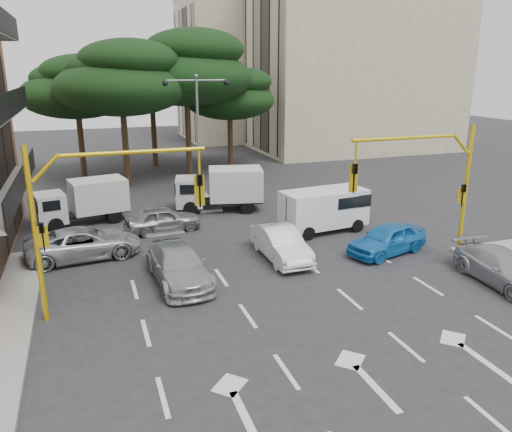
{
  "coord_description": "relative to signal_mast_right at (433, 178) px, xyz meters",
  "views": [
    {
      "loc": [
        -6.84,
        -14.86,
        8.29
      ],
      "look_at": [
        0.5,
        6.34,
        1.6
      ],
      "focal_mm": 35.0,
      "sensor_mm": 36.0,
      "label": 1
    }
  ],
  "objects": [
    {
      "name": "box_truck_b",
      "position": [
        -6.17,
        11.32,
        -2.6
      ],
      "size": [
        5.56,
        3.3,
        2.56
      ],
      "primitive_type": null,
      "rotation": [
        0.0,
        0.0,
        1.34
      ],
      "color": "silver",
      "rests_on": "ground"
    },
    {
      "name": "pine_right",
      "position": [
        -1.75,
        23.96,
        2.33
      ],
      "size": [
        7.49,
        7.49,
        8.37
      ],
      "color": "#382616",
      "rests_on": "ground"
    },
    {
      "name": "apartment_beige_near",
      "position": [
        13.15,
        30.01,
        5.47
      ],
      "size": [
        20.2,
        12.15,
        18.7
      ],
      "color": "tan",
      "rests_on": "ground"
    },
    {
      "name": "street_lamp_center",
      "position": [
        -6.8,
        14.01,
        1.54
      ],
      "size": [
        4.16,
        0.36,
        7.77
      ],
      "color": "slate",
      "rests_on": "median_strip"
    },
    {
      "name": "median_strip",
      "position": [
        -6.8,
        14.01,
        -3.81
      ],
      "size": [
        1.4,
        6.0,
        0.15
      ],
      "primitive_type": "cube",
      "color": "gray",
      "rests_on": "ground"
    },
    {
      "name": "car_white_hatch",
      "position": [
        -5.69,
        2.7,
        -3.17
      ],
      "size": [
        1.51,
        4.31,
        1.42
      ],
      "primitive_type": "imported",
      "rotation": [
        0.0,
        0.0,
        0.0
      ],
      "color": "silver",
      "rests_on": "ground"
    },
    {
      "name": "pine_center",
      "position": [
        -5.75,
        21.96,
        4.41
      ],
      "size": [
        9.98,
        9.98,
        11.16
      ],
      "color": "#382616",
      "rests_on": "ground"
    },
    {
      "name": "box_truck_a",
      "position": [
        -13.98,
        11.26,
        -2.69
      ],
      "size": [
        5.16,
        2.98,
        2.38
      ],
      "primitive_type": null,
      "rotation": [
        0.0,
        0.0,
        1.78
      ],
      "color": "silver",
      "rests_on": "ground"
    },
    {
      "name": "car_silver_parked",
      "position": [
        1.64,
        -2.72,
        -3.22
      ],
      "size": [
        2.12,
        4.67,
        1.33
      ],
      "primitive_type": "imported",
      "rotation": [
        0.0,
        0.0,
        -0.06
      ],
      "color": "#A4A6AC",
      "rests_on": "ground"
    },
    {
      "name": "pine_back",
      "position": [
        -7.75,
        26.96,
        3.72
      ],
      "size": [
        9.15,
        9.15,
        10.23
      ],
      "color": "#382616",
      "rests_on": "ground"
    },
    {
      "name": "car_silver_cross_a",
      "position": [
        -14.04,
        5.69,
        -3.18
      ],
      "size": [
        5.27,
        2.87,
        1.4
      ],
      "primitive_type": "imported",
      "rotation": [
        0.0,
        0.0,
        1.68
      ],
      "color": "#AAAEB2",
      "rests_on": "ground"
    },
    {
      "name": "car_silver_cross_b",
      "position": [
        -10.08,
        8.39,
        -3.22
      ],
      "size": [
        4.05,
        1.94,
        1.34
      ],
      "primitive_type": "imported",
      "rotation": [
        0.0,
        0.0,
        1.67
      ],
      "color": "gray",
      "rests_on": "ground"
    },
    {
      "name": "van_white",
      "position": [
        -2.07,
        5.71,
        -2.77
      ],
      "size": [
        4.67,
        2.51,
        2.24
      ],
      "primitive_type": null,
      "rotation": [
        0.0,
        0.0,
        -1.46
      ],
      "color": "white",
      "rests_on": "ground"
    },
    {
      "name": "ground",
      "position": [
        -6.8,
        -1.99,
        -3.88
      ],
      "size": [
        120.0,
        120.0,
        0.0
      ],
      "primitive_type": "plane",
      "color": "#28282B",
      "rests_on": "ground"
    },
    {
      "name": "signal_mast_right",
      "position": [
        0.0,
        0.0,
        0.0
      ],
      "size": [
        5.79,
        0.37,
        6.0
      ],
      "color": "gold",
      "rests_on": "ground"
    },
    {
      "name": "pine_left_near",
      "position": [
        -10.75,
        19.96,
        3.72
      ],
      "size": [
        9.15,
        9.15,
        10.23
      ],
      "color": "#382616",
      "rests_on": "ground"
    },
    {
      "name": "apartment_beige_far",
      "position": [
        6.15,
        42.01,
        4.47
      ],
      "size": [
        16.2,
        12.15,
        16.7
      ],
      "color": "tan",
      "rests_on": "ground"
    },
    {
      "name": "car_blue_compact",
      "position": [
        -0.8,
        1.71,
        -3.18
      ],
      "size": [
        4.42,
        2.74,
        1.4
      ],
      "primitive_type": "imported",
      "rotation": [
        0.0,
        0.0,
        -1.29
      ],
      "color": "blue",
      "rests_on": "ground"
    },
    {
      "name": "car_silver_wagon",
      "position": [
        -10.51,
        1.71,
        -3.17
      ],
      "size": [
        2.24,
        4.99,
        1.42
      ],
      "primitive_type": "imported",
      "rotation": [
        0.0,
        0.0,
        0.05
      ],
      "color": "#A1A5A9",
      "rests_on": "ground"
    },
    {
      "name": "pine_left_far",
      "position": [
        -13.75,
        23.96,
        3.03
      ],
      "size": [
        8.32,
        8.32,
        9.3
      ],
      "color": "#382616",
      "rests_on": "ground"
    },
    {
      "name": "signal_mast_left",
      "position": [
        -13.61,
        0.0,
        0.0
      ],
      "size": [
        5.79,
        0.37,
        6.0
      ],
      "color": "gold",
      "rests_on": "ground"
    }
  ]
}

